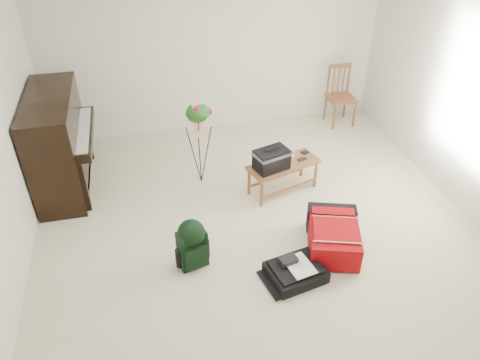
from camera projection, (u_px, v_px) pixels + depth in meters
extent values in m
cube|color=beige|center=(261.00, 239.00, 5.30)|extent=(5.00, 5.50, 0.01)
cube|color=white|center=(269.00, 13.00, 3.86)|extent=(5.00, 5.50, 0.01)
cube|color=silver|center=(214.00, 49.00, 6.77)|extent=(5.00, 0.04, 2.50)
cube|color=black|center=(58.00, 143.00, 5.80)|extent=(0.55, 1.50, 1.25)
cube|color=black|center=(81.00, 133.00, 5.80)|extent=(0.28, 1.30, 0.10)
cube|color=white|center=(80.00, 130.00, 5.77)|extent=(0.22, 1.20, 0.02)
cube|color=black|center=(72.00, 181.00, 6.14)|extent=(0.45, 1.30, 0.10)
cube|color=brown|center=(283.00, 165.00, 5.84)|extent=(0.98, 0.62, 0.04)
cylinder|color=brown|center=(254.00, 189.00, 5.76)|extent=(0.04, 0.04, 0.37)
cylinder|color=brown|center=(249.00, 176.00, 5.99)|extent=(0.04, 0.04, 0.37)
cylinder|color=brown|center=(317.00, 180.00, 5.91)|extent=(0.04, 0.04, 0.37)
cylinder|color=brown|center=(309.00, 168.00, 6.15)|extent=(0.04, 0.04, 0.37)
cube|color=brown|center=(341.00, 98.00, 7.32)|extent=(0.41, 0.41, 0.04)
cylinder|color=brown|center=(334.00, 117.00, 7.28)|extent=(0.03, 0.03, 0.41)
cylinder|color=brown|center=(325.00, 108.00, 7.56)|extent=(0.03, 0.03, 0.41)
cylinder|color=brown|center=(354.00, 115.00, 7.35)|extent=(0.03, 0.03, 0.41)
cylinder|color=brown|center=(345.00, 105.00, 7.62)|extent=(0.03, 0.03, 0.41)
cube|color=brown|center=(341.00, 66.00, 7.19)|extent=(0.36, 0.05, 0.06)
cylinder|color=brown|center=(329.00, 81.00, 7.29)|extent=(0.03, 0.03, 0.50)
cylinder|color=brown|center=(349.00, 79.00, 7.35)|extent=(0.03, 0.03, 0.50)
cube|color=#A60708|center=(333.00, 236.00, 5.07)|extent=(0.73, 0.89, 0.30)
cube|color=black|center=(323.00, 219.00, 5.31)|extent=(0.57, 0.33, 0.32)
cube|color=#A60708|center=(337.00, 228.00, 4.94)|extent=(0.58, 0.56, 0.02)
cube|color=silver|center=(345.00, 242.00, 4.76)|extent=(0.47, 0.16, 0.01)
cube|color=black|center=(296.00, 272.00, 4.78)|extent=(0.63, 0.55, 0.13)
cube|color=black|center=(296.00, 267.00, 4.73)|extent=(0.55, 0.47, 0.03)
cube|color=white|center=(299.00, 266.00, 4.70)|extent=(0.31, 0.37, 0.01)
cube|color=black|center=(289.00, 259.00, 4.74)|extent=(0.20, 0.14, 0.06)
cube|color=black|center=(192.00, 249.00, 4.84)|extent=(0.33, 0.24, 0.44)
cube|color=black|center=(194.00, 258.00, 4.77)|extent=(0.24, 0.11, 0.25)
sphere|color=black|center=(191.00, 233.00, 4.72)|extent=(0.28, 0.28, 0.28)
cube|color=black|center=(185.00, 244.00, 4.91)|extent=(0.05, 0.04, 0.39)
cube|color=black|center=(198.00, 242.00, 4.94)|extent=(0.05, 0.04, 0.39)
cylinder|color=black|center=(198.00, 120.00, 5.70)|extent=(0.01, 0.01, 0.31)
ellipsoid|color=#22571B|center=(198.00, 113.00, 5.65)|extent=(0.29, 0.20, 0.27)
cube|color=red|center=(197.00, 107.00, 5.58)|extent=(0.15, 0.09, 0.08)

